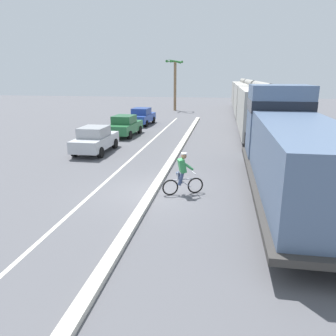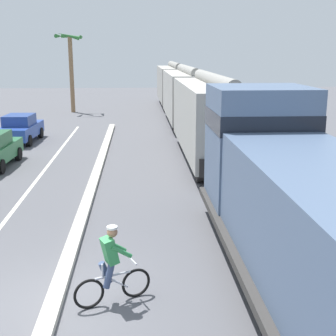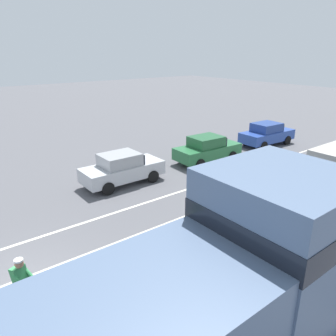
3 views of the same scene
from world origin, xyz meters
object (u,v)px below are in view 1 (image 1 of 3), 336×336
at_px(hopper_car_lead, 259,111).
at_px(parked_car_blue, 142,116).
at_px(locomotive, 290,150).
at_px(parked_car_green, 125,126).
at_px(cyclist, 183,175).
at_px(hopper_car_middle, 249,100).
at_px(parked_car_silver, 95,140).
at_px(hopper_car_trailing, 243,94).
at_px(palm_tree_near, 175,75).

xyz_separation_m(hopper_car_lead, parked_car_blue, (-10.39, 5.47, -1.26)).
xyz_separation_m(locomotive, parked_car_green, (-10.27, 11.56, -0.98)).
bearing_deg(locomotive, cyclist, -168.45).
distance_m(hopper_car_lead, parked_car_green, 10.36).
bearing_deg(hopper_car_middle, hopper_car_lead, -90.00).
bearing_deg(parked_car_silver, parked_car_green, 88.64).
height_order(locomotive, hopper_car_trailing, locomotive).
xyz_separation_m(hopper_car_lead, palm_tree_near, (-9.17, 19.32, 2.63)).
relative_size(cyclist, palm_tree_near, 0.25).
relative_size(hopper_car_middle, hopper_car_trailing, 1.00).
bearing_deg(hopper_car_trailing, locomotive, -90.00).
distance_m(hopper_car_trailing, parked_car_green, 25.94).
distance_m(parked_car_green, palm_tree_near, 20.32).
height_order(locomotive, palm_tree_near, palm_tree_near).
bearing_deg(hopper_car_middle, palm_tree_near, 139.89).
bearing_deg(parked_car_blue, hopper_car_trailing, 59.62).
bearing_deg(cyclist, parked_car_silver, 133.78).
distance_m(locomotive, parked_car_green, 15.49).
xyz_separation_m(hopper_car_lead, parked_car_silver, (-10.41, -6.48, -1.26)).
height_order(parked_car_green, palm_tree_near, palm_tree_near).
bearing_deg(parked_car_silver, hopper_car_lead, 31.92).
height_order(hopper_car_lead, parked_car_green, hopper_car_lead).
bearing_deg(palm_tree_near, cyclist, -81.19).
height_order(hopper_car_lead, cyclist, hopper_car_lead).
bearing_deg(locomotive, hopper_car_middle, 90.00).
relative_size(hopper_car_trailing, parked_car_silver, 2.52).
distance_m(hopper_car_trailing, parked_car_blue, 20.59).
xyz_separation_m(locomotive, palm_tree_near, (-9.17, 31.48, 2.91)).
distance_m(hopper_car_lead, parked_car_blue, 11.81).
relative_size(locomotive, parked_car_green, 2.72).
bearing_deg(hopper_car_lead, hopper_car_trailing, 90.00).
bearing_deg(hopper_car_middle, hopper_car_trailing, 90.00).
distance_m(locomotive, hopper_car_lead, 12.16).
bearing_deg(parked_car_blue, hopper_car_lead, -27.77).
relative_size(parked_car_silver, parked_car_green, 0.99).
height_order(parked_car_blue, cyclist, cyclist).
relative_size(locomotive, parked_car_silver, 2.76).
distance_m(hopper_car_lead, cyclist, 13.71).
relative_size(parked_car_silver, cyclist, 2.45).
bearing_deg(hopper_car_lead, parked_car_silver, -148.08).
bearing_deg(hopper_car_middle, cyclist, -99.58).
bearing_deg(parked_car_green, parked_car_silver, -91.36).
distance_m(locomotive, hopper_car_middle, 23.76).
bearing_deg(palm_tree_near, parked_car_green, -93.16).
relative_size(locomotive, hopper_car_lead, 1.10).
xyz_separation_m(hopper_car_lead, hopper_car_middle, (0.00, 11.60, 0.00)).
distance_m(hopper_car_middle, hopper_car_trailing, 11.60).
bearing_deg(hopper_car_trailing, hopper_car_lead, -90.00).
bearing_deg(hopper_car_trailing, parked_car_silver, -109.32).
bearing_deg(hopper_car_trailing, palm_tree_near, -157.06).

